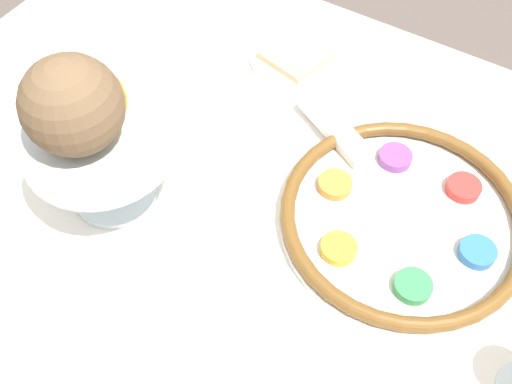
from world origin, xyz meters
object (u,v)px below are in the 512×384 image
orange_fruit (95,101)px  coconut (72,105)px  fruit_stand (101,147)px  bread_plate (296,57)px  napkin_roll (335,129)px  seder_plate (403,218)px

orange_fruit → coconut: 0.04m
fruit_stand → bread_plate: size_ratio=1.29×
coconut → napkin_roll: size_ratio=0.83×
orange_fruit → napkin_roll: (-0.21, -0.24, -0.15)m
napkin_roll → coconut: bearing=51.8°
fruit_stand → bread_plate: 0.39m
seder_plate → bread_plate: bearing=-36.4°
orange_fruit → coconut: bearing=90.1°
fruit_stand → napkin_roll: size_ratio=1.36×
napkin_roll → fruit_stand: bearing=50.5°
coconut → bread_plate: coconut is taller
coconut → bread_plate: size_ratio=0.79×
bread_plate → orange_fruit: bearing=77.0°
bread_plate → napkin_roll: napkin_roll is taller
napkin_roll → bread_plate: bearing=-41.3°
fruit_stand → napkin_roll: bearing=-129.5°
coconut → seder_plate: bearing=-153.4°
napkin_roll → orange_fruit: bearing=48.3°
orange_fruit → napkin_roll: bearing=-131.7°
orange_fruit → bread_plate: size_ratio=0.52×
fruit_stand → napkin_roll: fruit_stand is taller
fruit_stand → orange_fruit: bearing=-76.5°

